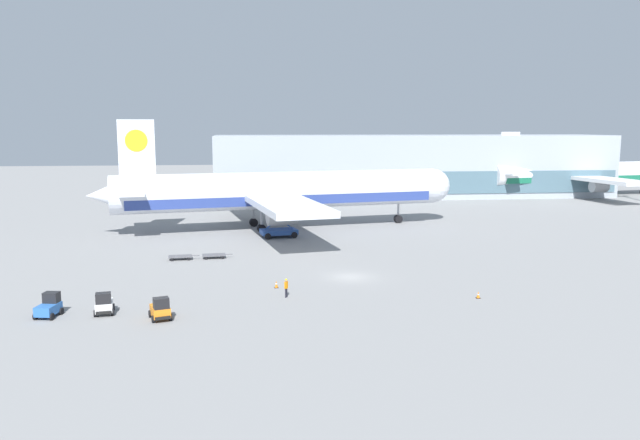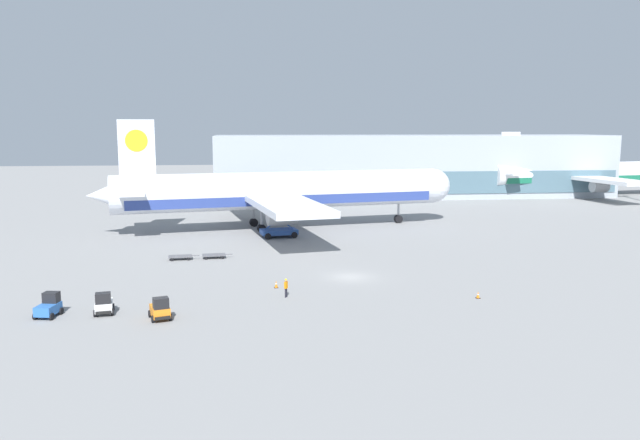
% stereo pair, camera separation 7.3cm
% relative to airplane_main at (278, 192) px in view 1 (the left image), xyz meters
% --- Properties ---
extents(ground_plane, '(400.00, 400.00, 0.00)m').
position_rel_airplane_main_xyz_m(ground_plane, '(6.23, -32.94, -5.84)').
color(ground_plane, gray).
extents(terminal_building, '(90.00, 18.20, 14.00)m').
position_rel_airplane_main_xyz_m(terminal_building, '(32.96, 43.07, 1.15)').
color(terminal_building, '#9EA8B2').
rests_on(terminal_building, ground_plane).
extents(airplane_main, '(57.61, 48.65, 17.00)m').
position_rel_airplane_main_xyz_m(airplane_main, '(0.00, 0.00, 0.00)').
color(airplane_main, silver).
rests_on(airplane_main, ground_plane).
extents(airplane_distant, '(50.30, 42.31, 14.78)m').
position_rel_airplane_main_xyz_m(airplane_distant, '(71.02, 38.42, -0.76)').
color(airplane_distant, white).
rests_on(airplane_distant, ground_plane).
extents(scissor_lift_loader, '(5.66, 4.18, 4.88)m').
position_rel_airplane_main_xyz_m(scissor_lift_loader, '(-0.30, -7.60, -3.94)').
color(scissor_lift_loader, '#284C99').
rests_on(scissor_lift_loader, ground_plane).
extents(baggage_tug_foreground, '(2.00, 2.65, 2.00)m').
position_rel_airplane_main_xyz_m(baggage_tug_foreground, '(-17.00, -43.73, -4.96)').
color(baggage_tug_foreground, silver).
rests_on(baggage_tug_foreground, ground_plane).
extents(baggage_tug_mid, '(2.23, 2.75, 2.00)m').
position_rel_airplane_main_xyz_m(baggage_tug_mid, '(-11.95, -45.83, -4.96)').
color(baggage_tug_mid, orange).
rests_on(baggage_tug_mid, ground_plane).
extents(baggage_tug_far, '(2.04, 2.67, 2.00)m').
position_rel_airplane_main_xyz_m(baggage_tug_far, '(-21.47, -43.90, -4.96)').
color(baggage_tug_far, '#2D66B7').
rests_on(baggage_tug_far, ground_plane).
extents(baggage_dolly_lead, '(3.76, 1.76, 0.48)m').
position_rel_airplane_main_xyz_m(baggage_dolly_lead, '(-12.88, -21.93, -5.45)').
color(baggage_dolly_lead, '#56565B').
rests_on(baggage_dolly_lead, ground_plane).
extents(baggage_dolly_second, '(3.76, 1.76, 0.48)m').
position_rel_airplane_main_xyz_m(baggage_dolly_second, '(-8.88, -21.55, -5.45)').
color(baggage_dolly_second, '#56565B').
rests_on(baggage_dolly_second, ground_plane).
extents(ground_crew_near, '(0.37, 0.51, 1.81)m').
position_rel_airplane_main_xyz_m(ground_crew_near, '(-1.09, -40.14, -4.77)').
color(ground_crew_near, black).
rests_on(ground_crew_near, ground_plane).
extents(traffic_cone_near, '(0.40, 0.40, 0.74)m').
position_rel_airplane_main_xyz_m(traffic_cone_near, '(-1.87, -36.55, -5.48)').
color(traffic_cone_near, black).
rests_on(traffic_cone_near, ground_plane).
extents(traffic_cone_far, '(0.40, 0.40, 0.66)m').
position_rel_airplane_main_xyz_m(traffic_cone_far, '(16.86, -42.49, -5.52)').
color(traffic_cone_far, black).
rests_on(traffic_cone_far, ground_plane).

